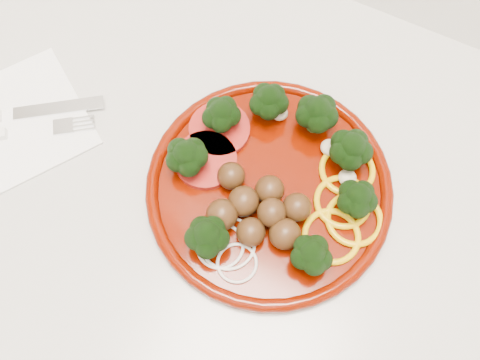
% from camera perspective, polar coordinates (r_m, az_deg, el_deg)
% --- Properties ---
extents(counter, '(2.40, 0.60, 0.90)m').
position_cam_1_polar(counter, '(1.02, -2.03, -9.55)').
color(counter, silver).
rests_on(counter, ground).
extents(plate, '(0.27, 0.27, 0.06)m').
position_cam_1_polar(plate, '(0.57, 3.39, -0.25)').
color(plate, '#4E0B00').
rests_on(plate, counter).
extents(napkin, '(0.21, 0.21, 0.00)m').
position_cam_1_polar(napkin, '(0.67, -22.74, 5.70)').
color(napkin, white).
rests_on(napkin, counter).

